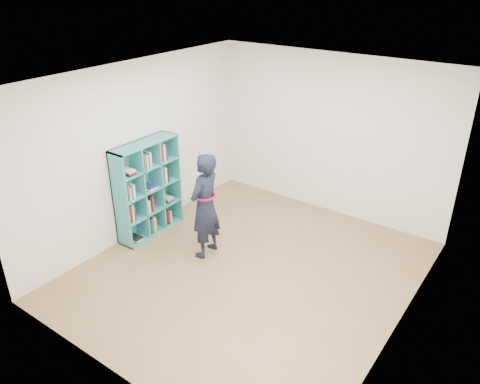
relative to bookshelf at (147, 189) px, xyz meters
The scene contains 9 objects.
floor 1.99m from the bookshelf, ahead, with size 4.50×4.50×0.00m, color olive.
ceiling 2.64m from the bookshelf, ahead, with size 4.50×4.50×0.00m, color white.
wall_left 0.59m from the bookshelf, 169.80° to the left, with size 0.02×4.50×2.60m, color white.
wall_right 3.90m from the bookshelf, ahead, with size 0.02×4.50×2.60m, color white.
wall_back 2.99m from the bookshelf, 50.85° to the left, with size 4.00×0.02×2.60m, color white.
wall_front 2.95m from the bookshelf, 50.19° to the right, with size 4.00×0.02×2.60m, color white.
bookshelf is the anchor object (origin of this frame).
person 1.11m from the bookshelf, ahead, with size 0.41×0.59×1.53m.
smartphone 0.97m from the bookshelf, ahead, with size 0.05×0.10×0.14m.
Camera 1 is at (2.96, -4.34, 3.76)m, focal length 35.00 mm.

